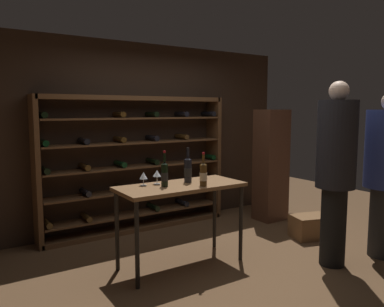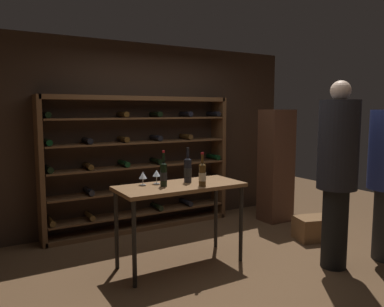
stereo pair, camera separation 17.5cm
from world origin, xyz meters
name	(u,v)px [view 2 (the right image)]	position (x,y,z in m)	size (l,w,h in m)	color
ground_plane	(218,263)	(0.00, 0.00, 0.00)	(9.59, 9.59, 0.00)	brown
back_wall	(150,135)	(0.00, 1.80, 1.32)	(4.76, 0.10, 2.63)	#332319
wine_rack	(140,164)	(-0.26, 1.59, 0.94)	(2.72, 0.32, 1.87)	brown
tasting_table	(180,193)	(-0.38, 0.18, 0.80)	(1.37, 0.60, 0.89)	brown
person_bystander_dark_jacket	(337,166)	(1.01, -0.71, 1.11)	(0.41, 0.41, 1.99)	black
wine_crate	(315,228)	(1.52, 0.00, 0.15)	(0.48, 0.34, 0.30)	brown
display_cabinet	(276,166)	(1.68, 0.92, 0.85)	(0.44, 0.36, 1.69)	#4C2D1E
wine_bottle_black_capsule	(202,174)	(-0.22, -0.01, 1.02)	(0.08, 0.08, 0.36)	#4C3314
wine_bottle_amber_reserve	(164,174)	(-0.57, 0.19, 1.02)	(0.07, 0.07, 0.38)	black
wine_bottle_green_slim	(188,170)	(-0.25, 0.25, 1.03)	(0.09, 0.09, 0.39)	black
wine_glass_stemmed_right	(157,174)	(-0.58, 0.34, 1.00)	(0.09, 0.09, 0.15)	silver
wine_glass_stemmed_left	(143,176)	(-0.74, 0.35, 0.99)	(0.08, 0.08, 0.14)	silver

